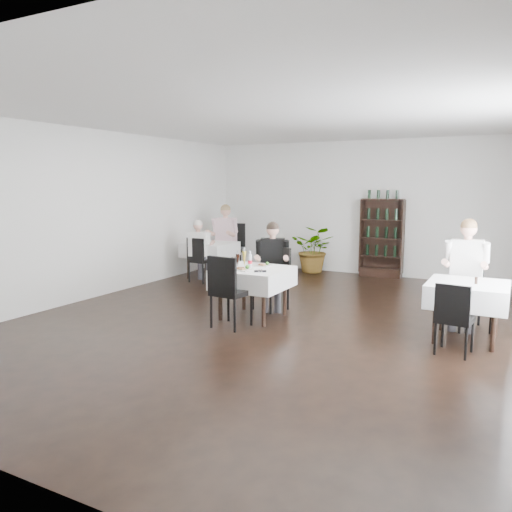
{
  "coord_description": "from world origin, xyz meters",
  "views": [
    {
      "loc": [
        3.21,
        -6.59,
        2.04
      ],
      "look_at": [
        -0.35,
        0.2,
        0.93
      ],
      "focal_mm": 35.0,
      "sensor_mm": 36.0,
      "label": 1
    }
  ],
  "objects_px": {
    "main_table": "(253,278)",
    "diner_main": "(272,259)",
    "wine_shelf": "(382,239)",
    "potted_tree": "(314,249)"
  },
  "relations": [
    {
      "from": "main_table",
      "to": "diner_main",
      "type": "relative_size",
      "value": 0.72
    },
    {
      "from": "wine_shelf",
      "to": "main_table",
      "type": "relative_size",
      "value": 1.7
    },
    {
      "from": "wine_shelf",
      "to": "diner_main",
      "type": "bearing_deg",
      "value": -103.74
    },
    {
      "from": "main_table",
      "to": "diner_main",
      "type": "bearing_deg",
      "value": 89.44
    },
    {
      "from": "wine_shelf",
      "to": "potted_tree",
      "type": "xyz_separation_m",
      "value": [
        -1.51,
        -0.15,
        -0.3
      ]
    },
    {
      "from": "diner_main",
      "to": "potted_tree",
      "type": "bearing_deg",
      "value": 99.99
    },
    {
      "from": "wine_shelf",
      "to": "main_table",
      "type": "xyz_separation_m",
      "value": [
        -0.9,
        -4.31,
        -0.23
      ]
    },
    {
      "from": "potted_tree",
      "to": "main_table",
      "type": "bearing_deg",
      "value": -81.65
    },
    {
      "from": "potted_tree",
      "to": "diner_main",
      "type": "height_order",
      "value": "diner_main"
    },
    {
      "from": "wine_shelf",
      "to": "diner_main",
      "type": "distance_m",
      "value": 3.76
    }
  ]
}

